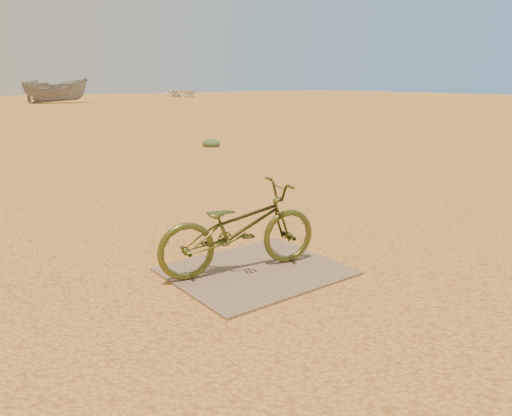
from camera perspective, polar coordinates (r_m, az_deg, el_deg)
ground at (r=4.47m, az=-0.36°, el=-8.34°), size 120.00×120.00×0.00m
plywood_board at (r=4.66m, az=-0.00°, el=-7.21°), size 1.52×1.28×0.02m
bicycle at (r=4.53m, az=-1.96°, el=-2.30°), size 1.61×0.82×0.81m
boat_mid_right at (r=41.67m, az=-21.86°, el=12.32°), size 5.00×2.73×1.83m
boat_far_right at (r=53.93m, az=-8.36°, el=13.01°), size 4.34×5.52×1.04m
kale_b at (r=13.52m, az=-5.14°, el=7.03°), size 0.48×0.48×0.26m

